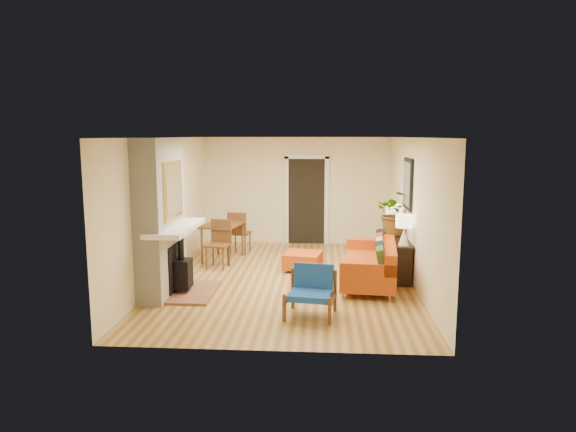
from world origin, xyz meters
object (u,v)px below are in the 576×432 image
blue_chair (312,288)px  lamp_near (404,226)px  lamp_far (393,214)px  sofa (374,263)px  ottoman (303,260)px  console_table (397,245)px  houseplant (396,213)px  dining_table (226,231)px

blue_chair → lamp_near: 2.35m
blue_chair → lamp_far: bearing=62.5°
lamp_near → lamp_far: 1.43m
blue_chair → lamp_far: size_ratio=1.47×
sofa → ottoman: bearing=147.6°
blue_chair → console_table: (1.58, 2.34, 0.18)m
console_table → lamp_near: lamp_near is taller
sofa → lamp_near: (0.50, -0.09, 0.70)m
lamp_far → ottoman: bearing=-164.1°
lamp_near → houseplant: houseplant is taller
blue_chair → dining_table: (-1.89, 3.25, 0.23)m
console_table → lamp_near: size_ratio=3.43×
sofa → lamp_near: lamp_near is taller
ottoman → blue_chair: 2.54m
dining_table → lamp_far: (3.47, -0.21, 0.43)m
dining_table → console_table: size_ratio=0.98×
ottoman → lamp_near: 2.20m
sofa → houseplant: (0.49, 0.90, 0.79)m
console_table → lamp_far: lamp_far is taller
console_table → houseplant: size_ratio=2.13×
blue_chair → lamp_near: lamp_near is taller
console_table → lamp_far: (0.00, 0.70, 0.49)m
blue_chair → dining_table: 3.77m
ottoman → dining_table: dining_table is taller
houseplant → dining_table: bearing=169.3°
dining_table → console_table: 3.59m
console_table → houseplant: 0.64m
sofa → console_table: size_ratio=1.19×
console_table → blue_chair: bearing=-124.0°
lamp_near → lamp_far: (0.00, 1.43, 0.00)m
blue_chair → lamp_far: (1.58, 3.04, 0.67)m
sofa → lamp_far: (0.50, 1.34, 0.70)m
lamp_near → houseplant: bearing=90.6°
lamp_far → dining_table: bearing=176.5°
blue_chair → console_table: 2.83m
console_table → houseplant: bearing=92.2°
lamp_near → houseplant: size_ratio=0.62×
dining_table → houseplant: bearing=-10.7°
ottoman → dining_table: bearing=156.4°
blue_chair → lamp_near: size_ratio=1.47×
dining_table → houseplant: (3.46, -0.66, 0.53)m
sofa → ottoman: size_ratio=2.75×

